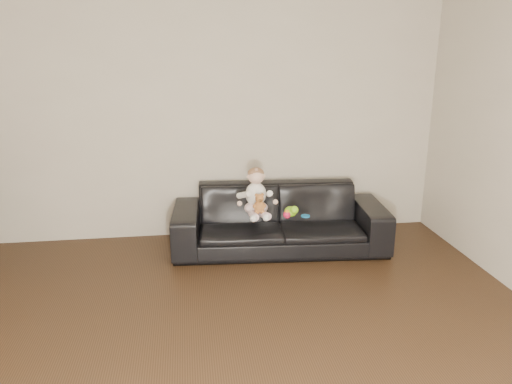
{
  "coord_description": "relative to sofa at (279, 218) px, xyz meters",
  "views": [
    {
      "loc": [
        -0.15,
        -2.37,
        1.99
      ],
      "look_at": [
        0.49,
        2.15,
        0.62
      ],
      "focal_mm": 35.0,
      "sensor_mm": 36.0,
      "label": 1
    }
  ],
  "objects": [
    {
      "name": "wall_back",
      "position": [
        -0.74,
        0.5,
        0.99
      ],
      "size": [
        5.0,
        0.0,
        5.0
      ],
      "primitive_type": "plane",
      "rotation": [
        1.57,
        0.0,
        0.0
      ],
      "color": "#C0B6A1",
      "rests_on": "ground"
    },
    {
      "name": "sofa",
      "position": [
        0.0,
        0.0,
        0.0
      ],
      "size": [
        2.15,
        0.97,
        0.61
      ],
      "primitive_type": "imported",
      "rotation": [
        0.0,
        0.0,
        -0.07
      ],
      "color": "black",
      "rests_on": "floor"
    },
    {
      "name": "baby",
      "position": [
        -0.25,
        -0.11,
        0.3
      ],
      "size": [
        0.34,
        0.41,
        0.46
      ],
      "rotation": [
        0.0,
        0.0,
        0.25
      ],
      "color": "silver",
      "rests_on": "sofa"
    },
    {
      "name": "teddy_bear",
      "position": [
        -0.24,
        -0.25,
        0.25
      ],
      "size": [
        0.13,
        0.13,
        0.19
      ],
      "rotation": [
        0.0,
        0.0,
        0.46
      ],
      "color": "#A4632E",
      "rests_on": "sofa"
    },
    {
      "name": "toy_green",
      "position": [
        0.06,
        -0.22,
        0.15
      ],
      "size": [
        0.12,
        0.14,
        0.1
      ],
      "primitive_type": "ellipsoid",
      "rotation": [
        0.0,
        0.0,
        0.01
      ],
      "color": "#84D919",
      "rests_on": "sofa"
    },
    {
      "name": "toy_rattle",
      "position": [
        0.02,
        -0.27,
        0.13
      ],
      "size": [
        0.09,
        0.09,
        0.07
      ],
      "primitive_type": "sphere",
      "rotation": [
        0.0,
        0.0,
        0.39
      ],
      "color": "#DF1A43",
      "rests_on": "sofa"
    },
    {
      "name": "toy_blue_disc",
      "position": [
        0.2,
        -0.25,
        0.1
      ],
      "size": [
        0.09,
        0.09,
        0.01
      ],
      "primitive_type": "cylinder",
      "rotation": [
        0.0,
        0.0,
        0.09
      ],
      "color": "#1876C1",
      "rests_on": "sofa"
    }
  ]
}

